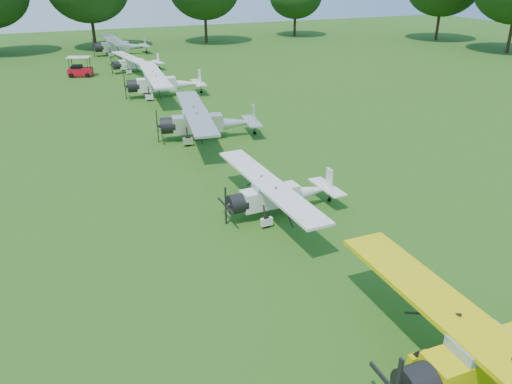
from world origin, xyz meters
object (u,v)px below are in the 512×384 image
(aircraft_4, at_px, (205,120))
(aircraft_5, at_px, (162,82))
(aircraft_2, at_px, (498,353))
(aircraft_3, at_px, (278,192))
(aircraft_6, at_px, (135,62))
(golf_cart, at_px, (80,70))
(aircraft_7, at_px, (119,45))

(aircraft_4, bearing_deg, aircraft_5, 98.79)
(aircraft_2, xyz_separation_m, aircraft_3, (-0.89, 12.46, -0.25))
(aircraft_5, relative_size, aircraft_6, 1.24)
(aircraft_4, bearing_deg, golf_cart, 112.68)
(aircraft_2, xyz_separation_m, golf_cart, (-6.94, 50.05, -0.65))
(aircraft_5, height_order, golf_cart, aircraft_5)
(aircraft_3, height_order, aircraft_7, aircraft_7)
(aircraft_5, distance_m, golf_cart, 13.68)
(aircraft_3, xyz_separation_m, golf_cart, (-6.05, 37.59, -0.40))
(aircraft_2, bearing_deg, aircraft_4, 92.23)
(golf_cart, bearing_deg, aircraft_2, -64.32)
(aircraft_6, relative_size, golf_cart, 3.37)
(aircraft_2, bearing_deg, golf_cart, 98.41)
(aircraft_5, bearing_deg, aircraft_6, 95.49)
(aircraft_3, relative_size, aircraft_4, 0.84)
(aircraft_2, height_order, golf_cart, aircraft_2)
(aircraft_4, height_order, aircraft_5, aircraft_5)
(aircraft_3, bearing_deg, aircraft_4, 87.06)
(aircraft_3, distance_m, golf_cart, 38.08)
(aircraft_6, height_order, aircraft_7, aircraft_7)
(aircraft_3, bearing_deg, golf_cart, 96.91)
(aircraft_2, xyz_separation_m, aircraft_5, (-0.71, 37.89, -0.02))
(aircraft_3, bearing_deg, aircraft_6, 87.88)
(aircraft_7, bearing_deg, aircraft_2, -92.76)
(aircraft_3, xyz_separation_m, aircraft_6, (-0.07, 37.93, -0.03))
(aircraft_6, bearing_deg, aircraft_3, -99.50)
(aircraft_6, bearing_deg, golf_cart, 173.67)
(aircraft_3, height_order, aircraft_6, aircraft_3)
(aircraft_2, distance_m, aircraft_3, 12.49)
(aircraft_2, height_order, aircraft_6, aircraft_2)
(aircraft_5, relative_size, aircraft_7, 1.00)
(golf_cart, bearing_deg, aircraft_4, -58.44)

